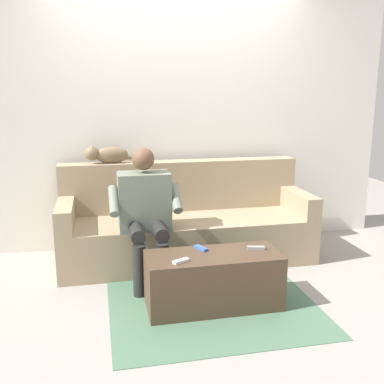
% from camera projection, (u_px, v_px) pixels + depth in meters
% --- Properties ---
extents(ground_plane, '(8.00, 8.00, 0.00)m').
position_uv_depth(ground_plane, '(205.00, 291.00, 3.47)').
color(ground_plane, gray).
extents(back_wall, '(4.30, 0.06, 2.77)m').
position_uv_depth(back_wall, '(176.00, 105.00, 4.33)').
color(back_wall, silver).
rests_on(back_wall, ground).
extents(couch, '(2.26, 0.78, 0.87)m').
position_uv_depth(couch, '(186.00, 225.00, 4.12)').
color(couch, '#9E896B').
rests_on(couch, ground).
extents(coffee_table, '(0.95, 0.40, 0.40)m').
position_uv_depth(coffee_table, '(213.00, 280.00, 3.19)').
color(coffee_table, '#4C3828').
rests_on(coffee_table, ground).
extents(person_solo_seated, '(0.57, 0.59, 1.08)m').
position_uv_depth(person_solo_seated, '(145.00, 207.00, 3.60)').
color(person_solo_seated, slate).
rests_on(person_solo_seated, ground).
extents(cat_on_backrest, '(0.54, 0.13, 0.16)m').
position_uv_depth(cat_on_backrest, '(106.00, 154.00, 4.06)').
color(cat_on_backrest, '#756047').
rests_on(cat_on_backrest, couch).
extents(remote_gray, '(0.13, 0.07, 0.02)m').
position_uv_depth(remote_gray, '(256.00, 248.00, 3.23)').
color(remote_gray, gray).
rests_on(remote_gray, coffee_table).
extents(remote_blue, '(0.09, 0.13, 0.02)m').
position_uv_depth(remote_blue, '(201.00, 248.00, 3.23)').
color(remote_blue, '#3860B7').
rests_on(remote_blue, coffee_table).
extents(remote_white, '(0.12, 0.09, 0.02)m').
position_uv_depth(remote_white, '(181.00, 261.00, 2.99)').
color(remote_white, white).
rests_on(remote_white, coffee_table).
extents(floor_rug, '(1.48, 1.48, 0.01)m').
position_uv_depth(floor_rug, '(209.00, 299.00, 3.33)').
color(floor_rug, '#4C7056').
rests_on(floor_rug, ground).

